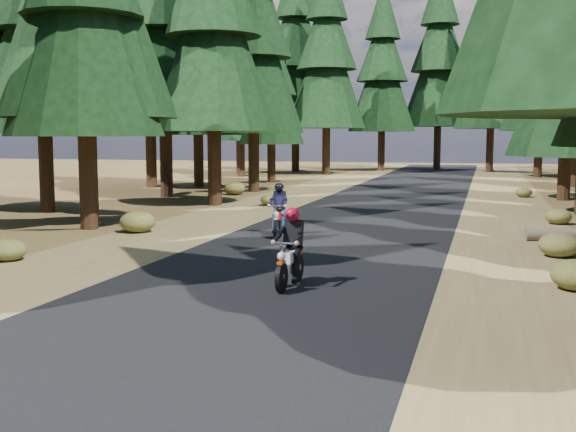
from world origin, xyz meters
name	(u,v)px	position (x,y,z in m)	size (l,w,h in m)	color
ground	(266,285)	(0.00, 0.00, 0.00)	(120.00, 120.00, 0.00)	#412F17
road	(325,245)	(0.00, 5.00, 0.01)	(6.00, 100.00, 0.01)	black
shoulder_l	(155,238)	(-4.60, 5.00, 0.00)	(3.20, 100.00, 0.01)	brown
shoulder_r	(520,253)	(4.60, 5.00, 0.00)	(3.20, 100.00, 0.01)	brown
pine_forest	(403,19)	(-0.02, 21.05, 7.89)	(34.59, 55.08, 16.32)	black
understory_shrubs	(382,231)	(1.27, 5.93, 0.27)	(16.16, 31.88, 0.60)	#474C1E
rider_lead	(290,261)	(0.46, -0.06, 0.48)	(0.51, 1.59, 1.41)	white
rider_follow	(278,218)	(-1.56, 6.21, 0.48)	(0.72, 1.64, 1.42)	#9D160A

